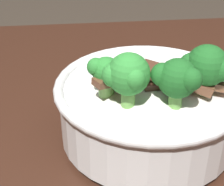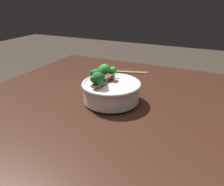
% 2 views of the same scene
% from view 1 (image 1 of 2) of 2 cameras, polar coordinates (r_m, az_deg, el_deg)
% --- Properties ---
extents(rice_bowl, '(0.23, 0.23, 0.14)m').
position_cam_1_polar(rice_bowl, '(0.42, 6.13, -1.50)').
color(rice_bowl, white).
rests_on(rice_bowl, dining_table).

